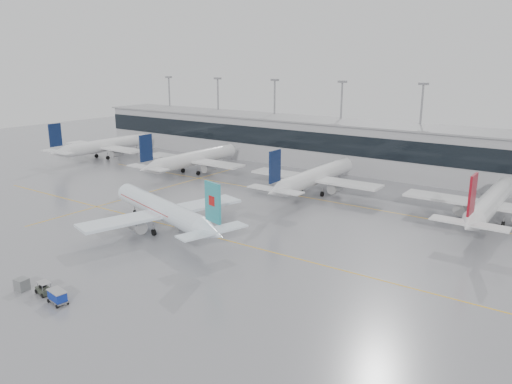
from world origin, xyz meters
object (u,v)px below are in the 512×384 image
Objects in this scene: air_canada_jet at (164,210)px; baggage_cart at (57,296)px; baggage_tug at (44,290)px; gse_unit at (22,284)px.

air_canada_jet is 12.44× the size of baggage_cart.
air_canada_jet is 26.23m from baggage_tug.
baggage_tug is 3.62m from baggage_cart.
gse_unit is (-3.27, -0.95, 0.17)m from baggage_tug.
air_canada_jet reaches higher than baggage_cart.
baggage_tug is 2.31× the size of gse_unit.
gse_unit is (1.91, -26.49, -2.82)m from air_canada_jet.
air_canada_jet is at bearing 116.01° from baggage_cart.
baggage_tug is at bearing 11.82° from gse_unit.
baggage_cart is at bearing -0.30° from gse_unit.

